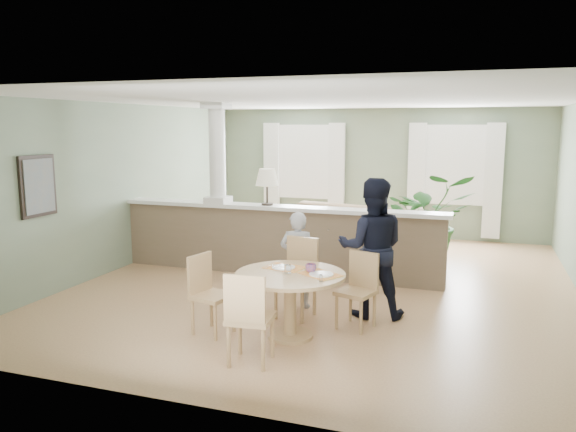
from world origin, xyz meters
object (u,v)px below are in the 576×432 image
at_px(chair_near, 248,315).
at_px(man_person, 372,248).
at_px(houseplant, 429,220).
at_px(chair_side, 208,290).
at_px(chair_far_boy, 298,273).
at_px(sofa, 346,234).
at_px(dining_table, 291,286).
at_px(chair_far_man, 359,286).
at_px(child_person, 298,260).

height_order(chair_near, man_person, man_person).
distance_m(houseplant, chair_side, 4.46).
xyz_separation_m(houseplant, chair_far_boy, (-1.30, -3.04, -0.25)).
distance_m(sofa, dining_table, 3.85).
bearing_deg(dining_table, chair_near, -100.10).
distance_m(dining_table, man_person, 1.26).
bearing_deg(chair_far_man, chair_near, -101.42).
bearing_deg(chair_side, chair_far_man, -51.62).
xyz_separation_m(chair_far_boy, chair_side, (-0.80, -0.89, -0.04)).
bearing_deg(man_person, chair_far_man, 69.49).
bearing_deg(houseplant, chair_far_man, -99.17).
height_order(sofa, chair_far_boy, chair_far_boy).
xyz_separation_m(chair_far_man, man_person, (0.07, 0.41, 0.38)).
distance_m(dining_table, chair_far_boy, 0.75).
bearing_deg(chair_near, child_person, -92.36).
bearing_deg(child_person, dining_table, 96.05).
height_order(dining_table, chair_far_boy, chair_far_boy).
height_order(sofa, chair_far_man, sofa).
relative_size(chair_far_boy, chair_side, 1.08).
relative_size(chair_far_man, chair_side, 0.98).
xyz_separation_m(chair_near, child_person, (-0.11, 1.89, 0.10)).
xyz_separation_m(chair_far_man, child_person, (-0.90, 0.44, 0.14)).
height_order(houseplant, child_person, houseplant).
bearing_deg(child_person, houseplant, -125.31).
xyz_separation_m(chair_near, man_person, (0.86, 1.86, 0.34)).
height_order(dining_table, chair_far_man, chair_far_man).
bearing_deg(chair_far_boy, chair_side, -123.56).
bearing_deg(chair_far_man, chair_side, -137.43).
bearing_deg(chair_side, child_person, -16.86).
height_order(chair_side, man_person, man_person).
bearing_deg(child_person, chair_far_boy, 101.25).
relative_size(chair_far_boy, chair_near, 1.02).
xyz_separation_m(sofa, chair_far_man, (0.90, -3.25, 0.03)).
relative_size(houseplant, child_person, 1.26).
bearing_deg(man_person, sofa, -82.48).
distance_m(sofa, chair_side, 4.06).
relative_size(chair_far_man, chair_near, 0.92).
xyz_separation_m(chair_far_boy, chair_near, (-0.00, -1.59, -0.01)).
bearing_deg(man_person, chair_far_boy, 6.39).
height_order(sofa, child_person, child_person).
height_order(chair_near, chair_side, chair_near).
distance_m(chair_far_man, child_person, 1.01).
distance_m(child_person, man_person, 0.99).
bearing_deg(sofa, chair_near, -75.82).
height_order(sofa, man_person, man_person).
relative_size(sofa, man_person, 1.81).
distance_m(chair_far_boy, chair_near, 1.59).
relative_size(houseplant, chair_side, 1.76).
relative_size(dining_table, chair_far_man, 1.39).
bearing_deg(chair_far_boy, chair_far_man, -1.53).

